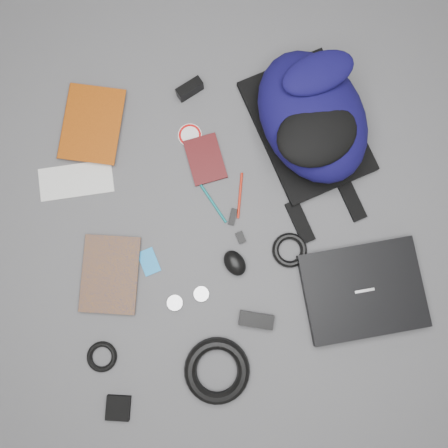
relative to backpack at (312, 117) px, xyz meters
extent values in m
plane|color=#4F4F51|center=(-0.35, -0.27, -0.11)|extent=(4.00, 4.00, 0.00)
cube|color=black|center=(0.06, -0.58, -0.09)|extent=(0.39, 0.31, 0.04)
imported|color=#883507|center=(-0.81, 0.18, -0.09)|extent=(0.27, 0.32, 0.03)
imported|color=#AE650C|center=(-0.84, -0.34, -0.10)|extent=(0.24, 0.29, 0.02)
cube|color=silver|center=(-0.81, -0.03, -0.10)|extent=(0.26, 0.13, 0.00)
cube|color=#3C0B0C|center=(-0.36, -0.04, -0.10)|extent=(0.13, 0.17, 0.01)
cube|color=black|center=(-0.37, 0.20, -0.08)|extent=(0.10, 0.07, 0.05)
cylinder|color=white|center=(-0.40, 0.05, -0.10)|extent=(0.09, 0.09, 0.00)
cylinder|color=#0B6568|center=(-0.37, -0.20, -0.10)|extent=(0.07, 0.15, 0.01)
cylinder|color=#B7200E|center=(-0.27, -0.19, -0.10)|extent=(0.05, 0.15, 0.01)
cube|color=#1C86D4|center=(-0.61, -0.35, -0.10)|extent=(0.07, 0.09, 0.00)
cube|color=black|center=(-0.31, -0.26, -0.10)|extent=(0.04, 0.06, 0.01)
cube|color=black|center=(-0.30, -0.33, -0.10)|extent=(0.03, 0.04, 0.01)
ellipsoid|color=black|center=(-0.34, -0.41, -0.08)|extent=(0.09, 0.11, 0.05)
cylinder|color=#AFAFB1|center=(-0.55, -0.50, -0.10)|extent=(0.05, 0.05, 0.01)
cylinder|color=#B1B1B3|center=(-0.46, -0.49, -0.10)|extent=(0.06, 0.06, 0.01)
torus|color=black|center=(-0.15, -0.40, -0.09)|extent=(0.15, 0.15, 0.02)
cube|color=black|center=(-0.30, -0.60, -0.09)|extent=(0.12, 0.08, 0.03)
torus|color=black|center=(-0.46, -0.73, -0.09)|extent=(0.25, 0.25, 0.04)
cube|color=black|center=(-0.79, -0.79, -0.10)|extent=(0.09, 0.09, 0.02)
torus|color=black|center=(-0.82, -0.62, -0.10)|extent=(0.11, 0.11, 0.02)
camera|label=1|loc=(-0.38, -0.43, 1.35)|focal=35.00mm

